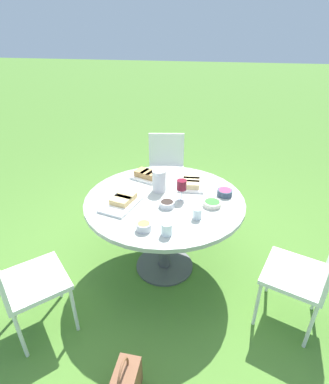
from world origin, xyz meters
TOP-DOWN VIEW (x-y plane):
  - ground_plane at (0.00, 0.00)m, footprint 40.00×40.00m
  - dining_table at (0.00, 0.00)m, footprint 1.35×1.35m
  - chair_near_left at (0.87, -0.84)m, footprint 0.61×0.61m
  - chair_near_right at (0.41, 1.12)m, footprint 0.56×0.54m
  - chair_far_back at (-1.23, -0.22)m, footprint 0.49×0.51m
  - water_pitcher at (-0.12, -0.07)m, footprint 0.13×0.12m
  - wine_glass at (-0.02, 0.14)m, footprint 0.08×0.08m
  - platter_bread_main at (0.16, -0.32)m, footprint 0.39×0.30m
  - platter_charcuterie at (-0.34, -0.23)m, footprint 0.28×0.34m
  - platter_sandwich_side at (-0.27, 0.19)m, footprint 0.31×0.25m
  - bowl_fries at (0.47, -0.06)m, footprint 0.11×0.11m
  - bowl_salad at (0.04, 0.40)m, footprint 0.15×0.15m
  - bowl_olives at (0.13, 0.05)m, footprint 0.12×0.12m
  - bowl_dip_red at (-0.15, 0.50)m, footprint 0.13×0.13m
  - cup_water_near at (0.25, 0.30)m, footprint 0.07×0.07m
  - cup_water_far at (0.49, 0.11)m, footprint 0.08×0.08m

SIDE VIEW (x-z plane):
  - ground_plane at x=0.00m, z-range 0.00..0.00m
  - chair_near_left at x=0.87m, z-range 0.08..0.97m
  - chair_near_right at x=0.41m, z-range 0.08..0.97m
  - chair_far_back at x=-1.23m, z-range 0.08..0.97m
  - dining_table at x=0.00m, z-range 0.27..1.03m
  - bowl_salad at x=0.04m, z-range 0.76..0.80m
  - bowl_olives at x=0.13m, z-range 0.76..0.81m
  - platter_bread_main at x=0.16m, z-range 0.75..0.82m
  - bowl_dip_red at x=-0.15m, z-range 0.76..0.81m
  - platter_sandwich_side at x=-0.27m, z-range 0.75..0.82m
  - bowl_fries at x=0.47m, z-range 0.76..0.82m
  - platter_charcuterie at x=-0.34m, z-range 0.75..0.83m
  - cup_water_near at x=0.25m, z-range 0.76..0.84m
  - cup_water_far at x=0.49m, z-range 0.76..0.85m
  - water_pitcher at x=-0.12m, z-range 0.76..0.95m
  - wine_glass at x=-0.02m, z-range 0.80..0.97m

